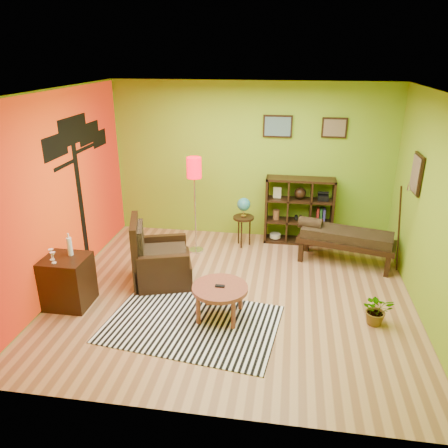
% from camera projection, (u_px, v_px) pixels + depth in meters
% --- Properties ---
extents(ground, '(5.00, 5.00, 0.00)m').
position_uv_depth(ground, '(233.00, 295.00, 6.27)').
color(ground, tan).
rests_on(ground, ground).
extents(room_shell, '(5.04, 4.54, 2.82)m').
position_uv_depth(room_shell, '(228.00, 172.00, 5.63)').
color(room_shell, '#7AA61E').
rests_on(room_shell, ground).
extents(zebra_rug, '(2.32, 1.70, 0.01)m').
position_uv_depth(zebra_rug, '(192.00, 324.00, 5.59)').
color(zebra_rug, white).
rests_on(zebra_rug, ground).
extents(coffee_table, '(0.73, 0.73, 0.47)m').
position_uv_depth(coffee_table, '(220.00, 291.00, 5.62)').
color(coffee_table, brown).
rests_on(coffee_table, ground).
extents(armchair, '(1.03, 1.03, 1.01)m').
position_uv_depth(armchair, '(158.00, 263.00, 6.53)').
color(armchair, black).
rests_on(armchair, ground).
extents(side_cabinet, '(0.60, 0.54, 1.02)m').
position_uv_depth(side_cabinet, '(67.00, 281.00, 5.91)').
color(side_cabinet, black).
rests_on(side_cabinet, ground).
extents(floor_lamp, '(0.25, 0.25, 1.66)m').
position_uv_depth(floor_lamp, '(194.00, 176.00, 7.13)').
color(floor_lamp, silver).
rests_on(floor_lamp, ground).
extents(globe_table, '(0.37, 0.37, 0.89)m').
position_uv_depth(globe_table, '(244.00, 210.00, 7.60)').
color(globe_table, black).
rests_on(globe_table, ground).
extents(cube_shelf, '(1.20, 0.35, 1.20)m').
position_uv_depth(cube_shelf, '(300.00, 211.00, 7.78)').
color(cube_shelf, black).
rests_on(cube_shelf, ground).
extents(bench, '(1.61, 0.90, 0.71)m').
position_uv_depth(bench, '(344.00, 237.00, 7.05)').
color(bench, black).
rests_on(bench, ground).
extents(potted_plant, '(0.38, 0.43, 0.33)m').
position_uv_depth(potted_plant, '(377.00, 313.00, 5.55)').
color(potted_plant, '#26661E').
rests_on(potted_plant, ground).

